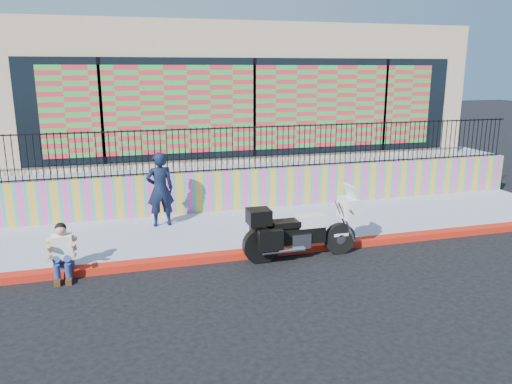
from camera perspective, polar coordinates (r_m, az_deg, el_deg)
name	(u,v)px	position (r m, az deg, el deg)	size (l,w,h in m)	color
ground	(305,251)	(11.25, 5.58, -6.73)	(90.00, 90.00, 0.00)	black
red_curb	(305,248)	(11.22, 5.59, -6.37)	(16.00, 0.30, 0.15)	#A60B0B
sidewalk	(281,226)	(12.68, 2.87, -3.90)	(16.00, 3.00, 0.15)	#9298B0
mural_wall	(263,188)	(13.98, 0.79, 0.47)	(16.00, 0.20, 1.10)	#FF43A8
metal_fence	(263,147)	(13.76, 0.80, 5.13)	(15.80, 0.04, 1.20)	black
elevated_platform	(224,160)	(18.84, -3.69, 3.72)	(16.00, 10.00, 1.25)	#9298B0
storefront_building	(224,89)	(18.34, -3.68, 11.70)	(14.00, 8.06, 4.00)	tan
police_motorcycle	(299,229)	(10.63, 4.99, -4.25)	(2.48, 0.82, 1.55)	black
police_officer	(160,189)	(12.46, -10.90, 0.30)	(0.67, 0.44, 1.85)	black
seated_man	(63,257)	(10.33, -21.24, -6.91)	(0.54, 0.71, 1.06)	navy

